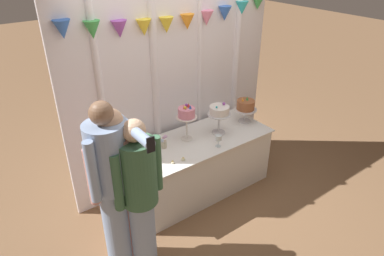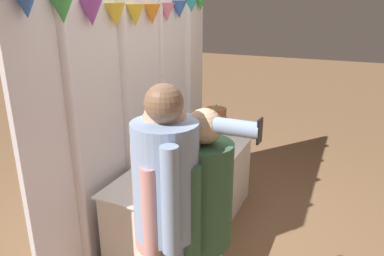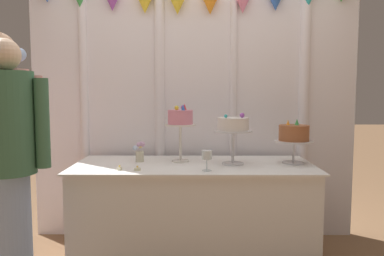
# 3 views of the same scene
# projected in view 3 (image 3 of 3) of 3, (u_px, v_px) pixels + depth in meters

# --- Properties ---
(draped_curtain) EXTENTS (2.77, 0.16, 2.44)m
(draped_curtain) POSITION_uv_depth(u_px,v_px,m) (195.00, 86.00, 3.28)
(draped_curtain) COLOR white
(draped_curtain) RESTS_ON ground_plane
(cake_table) EXTENTS (1.80, 0.76, 0.72)m
(cake_table) POSITION_uv_depth(u_px,v_px,m) (194.00, 210.00, 2.92)
(cake_table) COLOR white
(cake_table) RESTS_ON ground_plane
(cake_display_leftmost) EXTENTS (0.24, 0.24, 0.45)m
(cake_display_leftmost) POSITION_uv_depth(u_px,v_px,m) (180.00, 120.00, 2.95)
(cake_display_leftmost) COLOR silver
(cake_display_leftmost) RESTS_ON cake_table
(cake_display_center) EXTENTS (0.28, 0.28, 0.39)m
(cake_display_center) POSITION_uv_depth(u_px,v_px,m) (233.00, 127.00, 2.85)
(cake_display_center) COLOR silver
(cake_display_center) RESTS_ON cake_table
(cake_display_rightmost) EXTENTS (0.29, 0.29, 0.34)m
(cake_display_rightmost) POSITION_uv_depth(u_px,v_px,m) (294.00, 135.00, 2.88)
(cake_display_rightmost) COLOR silver
(cake_display_rightmost) RESTS_ON cake_table
(wine_glass) EXTENTS (0.07, 0.07, 0.14)m
(wine_glass) POSITION_uv_depth(u_px,v_px,m) (207.00, 156.00, 2.63)
(wine_glass) COLOR silver
(wine_glass) RESTS_ON cake_table
(flower_vase) EXTENTS (0.09, 0.07, 0.16)m
(flower_vase) POSITION_uv_depth(u_px,v_px,m) (140.00, 152.00, 2.97)
(flower_vase) COLOR beige
(flower_vase) RESTS_ON cake_table
(tealight_far_left) EXTENTS (0.04, 0.04, 0.04)m
(tealight_far_left) POSITION_uv_depth(u_px,v_px,m) (120.00, 168.00, 2.66)
(tealight_far_left) COLOR beige
(tealight_far_left) RESTS_ON cake_table
(tealight_near_left) EXTENTS (0.04, 0.04, 0.03)m
(tealight_near_left) POSITION_uv_depth(u_px,v_px,m) (137.00, 169.00, 2.65)
(tealight_near_left) COLOR beige
(tealight_near_left) RESTS_ON cake_table
(guest_man_dark_suit) EXTENTS (0.48, 0.35, 1.57)m
(guest_man_dark_suit) POSITION_uv_depth(u_px,v_px,m) (9.00, 160.00, 2.28)
(guest_man_dark_suit) COLOR #93ADD6
(guest_man_dark_suit) RESTS_ON ground_plane
(guest_man_pink_jacket) EXTENTS (0.52, 0.41, 1.63)m
(guest_man_pink_jacket) POSITION_uv_depth(u_px,v_px,m) (2.00, 151.00, 2.44)
(guest_man_pink_jacket) COLOR #D6938E
(guest_man_pink_jacket) RESTS_ON ground_plane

